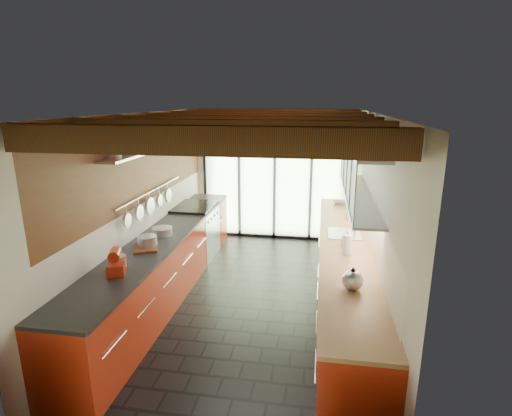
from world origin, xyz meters
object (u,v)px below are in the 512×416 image
paper_towel (347,245)px  bowl (339,202)px  stand_mixer (117,263)px  soap_bottle (346,238)px  kettle (353,279)px

paper_towel → bowl: (0.00, 2.51, -0.10)m
stand_mixer → soap_bottle: bearing=26.5°
kettle → stand_mixer: bearing=-180.0°
paper_towel → bowl: paper_towel is taller
kettle → bowl: (-0.00, 3.47, -0.08)m
soap_bottle → kettle: bearing=-90.0°
kettle → bowl: bearing=90.0°
stand_mixer → paper_towel: paper_towel is taller
soap_bottle → bowl: size_ratio=0.94×
stand_mixer → bowl: bearing=53.8°
kettle → bowl: size_ratio=1.26×
paper_towel → bowl: size_ratio=1.28×
stand_mixer → kettle: 2.54m
kettle → paper_towel: paper_towel is taller
stand_mixer → paper_towel: (2.54, 0.96, 0.01)m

